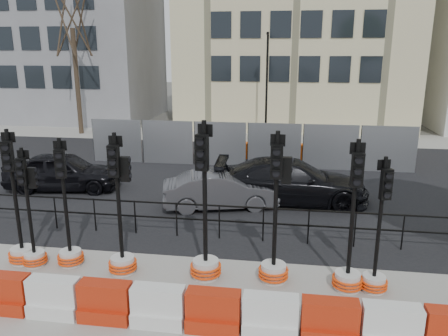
% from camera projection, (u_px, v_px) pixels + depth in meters
% --- Properties ---
extents(ground, '(120.00, 120.00, 0.00)m').
position_uv_depth(ground, '(212.00, 259.00, 10.92)').
color(ground, '#51514C').
rests_on(ground, ground).
extents(sidewalk_near, '(40.00, 6.00, 0.02)m').
position_uv_depth(sidewalk_near, '(184.00, 333.00, 8.05)').
color(sidewalk_near, gray).
rests_on(sidewalk_near, ground).
extents(road, '(40.00, 14.00, 0.03)m').
position_uv_depth(road, '(242.00, 179.00, 17.60)').
color(road, black).
rests_on(road, ground).
extents(sidewalk_far, '(40.00, 4.00, 0.02)m').
position_uv_depth(sidewalk_far, '(258.00, 137.00, 26.19)').
color(sidewalk_far, gray).
rests_on(sidewalk_far, ground).
extents(building_grey, '(11.00, 9.06, 14.00)m').
position_uv_depth(building_grey, '(75.00, 22.00, 32.05)').
color(building_grey, gray).
rests_on(building_grey, ground).
extents(kerb_railing, '(18.00, 0.04, 1.00)m').
position_uv_depth(kerb_railing, '(219.00, 216.00, 11.88)').
color(kerb_railing, black).
rests_on(kerb_railing, ground).
extents(heras_fencing, '(14.33, 1.72, 2.00)m').
position_uv_depth(heras_fencing, '(261.00, 149.00, 20.08)').
color(heras_fencing, gray).
rests_on(heras_fencing, ground).
extents(lamp_post_far, '(0.12, 0.56, 6.00)m').
position_uv_depth(lamp_post_far, '(267.00, 84.00, 24.31)').
color(lamp_post_far, black).
rests_on(lamp_post_far, ground).
extents(tree_bare_far, '(2.00, 2.00, 9.00)m').
position_uv_depth(tree_bare_far, '(72.00, 22.00, 25.53)').
color(tree_bare_far, '#473828').
rests_on(tree_bare_far, ground).
extents(barrier_row, '(12.55, 0.50, 0.80)m').
position_uv_depth(barrier_row, '(186.00, 310.00, 8.15)').
color(barrier_row, red).
rests_on(barrier_row, ground).
extents(traffic_signal_a, '(0.66, 0.66, 3.33)m').
position_uv_depth(traffic_signal_a, '(20.00, 237.00, 10.54)').
color(traffic_signal_a, silver).
rests_on(traffic_signal_a, ground).
extents(traffic_signal_b, '(0.58, 0.58, 2.93)m').
position_uv_depth(traffic_signal_b, '(33.00, 239.00, 10.40)').
color(traffic_signal_b, silver).
rests_on(traffic_signal_b, ground).
extents(traffic_signal_c, '(0.62, 0.62, 3.15)m').
position_uv_depth(traffic_signal_c, '(69.00, 241.00, 10.44)').
color(traffic_signal_c, silver).
rests_on(traffic_signal_c, ground).
extents(traffic_signal_d, '(0.66, 0.66, 3.34)m').
position_uv_depth(traffic_signal_d, '(122.00, 242.00, 10.03)').
color(traffic_signal_d, silver).
rests_on(traffic_signal_d, ground).
extents(traffic_signal_e, '(0.72, 0.72, 3.64)m').
position_uv_depth(traffic_signal_e, '(205.00, 248.00, 9.83)').
color(traffic_signal_e, silver).
rests_on(traffic_signal_e, ground).
extents(traffic_signal_f, '(0.68, 0.68, 3.45)m').
position_uv_depth(traffic_signal_f, '(275.00, 248.00, 9.66)').
color(traffic_signal_f, silver).
rests_on(traffic_signal_f, ground).
extents(traffic_signal_g, '(0.66, 0.66, 3.35)m').
position_uv_depth(traffic_signal_g, '(349.00, 261.00, 9.34)').
color(traffic_signal_g, silver).
rests_on(traffic_signal_g, ground).
extents(traffic_signal_h, '(0.59, 0.59, 3.00)m').
position_uv_depth(traffic_signal_h, '(376.00, 265.00, 9.31)').
color(traffic_signal_h, silver).
rests_on(traffic_signal_h, ground).
extents(car_a, '(2.79, 4.61, 1.42)m').
position_uv_depth(car_a, '(63.00, 171.00, 16.17)').
color(car_a, black).
rests_on(car_a, ground).
extents(car_b, '(3.18, 4.39, 1.23)m').
position_uv_depth(car_b, '(220.00, 190.00, 14.31)').
color(car_b, '#444448').
rests_on(car_b, ground).
extents(car_c, '(2.59, 5.34, 1.49)m').
position_uv_depth(car_c, '(291.00, 181.00, 14.83)').
color(car_c, black).
rests_on(car_c, ground).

